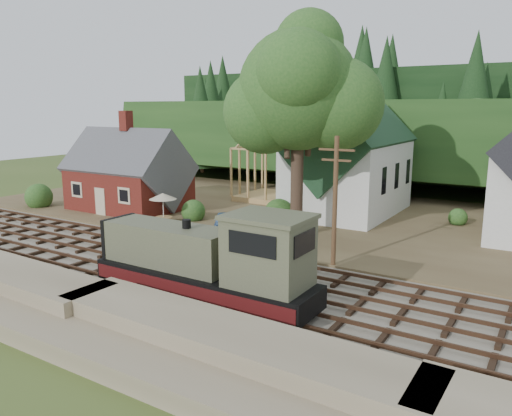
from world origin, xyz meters
The scene contains 16 objects.
ground centered at (0.00, 0.00, 0.00)m, with size 140.00×140.00×0.00m, color #384C1E.
embankment centered at (0.00, -8.50, 0.00)m, with size 64.00×5.00×1.60m, color #7F7259.
railroad_bed centered at (0.00, 0.00, 0.08)m, with size 64.00×11.00×0.16m, color #726B5B.
village_flat centered at (0.00, 18.00, 0.15)m, with size 64.00×26.00×0.30m, color brown.
hillside centered at (0.00, 42.00, 0.00)m, with size 70.00×28.00×8.00m, color #1E3F19.
ridge centered at (0.00, 58.00, 0.00)m, with size 80.00×20.00×12.00m, color black.
depot centered at (-16.00, 11.00, 3.21)m, with size 10.80×7.41×9.00m.
church centered at (2.00, 19.68, 5.18)m, with size 8.40×15.17×13.00m.
timber_frame centered at (-6.00, 22.00, 3.27)m, with size 8.20×6.20×6.99m.
lattice_tower centered at (-6.00, 28.00, 10.03)m, with size 3.20×3.20×12.12m.
big_tree centered at (2.17, 10.08, 10.22)m, with size 10.90×8.40×14.70m.
telegraph_pole_near centered at (7.00, 5.20, 4.25)m, with size 2.20×0.28×8.00m.
locomotive centered at (3.99, -3.00, 2.11)m, with size 11.89×2.97×4.76m.
car_blue centered at (-4.11, 9.38, 0.88)m, with size 1.37×3.41×1.16m, color #527AAF.
car_green centered at (-22.96, 13.38, 0.88)m, with size 1.23×3.53×1.16m, color #80A975.
patio_set centered at (-9.23, 8.14, 2.40)m, with size 2.22×2.22×2.47m.
Camera 1 is at (18.27, -21.70, 9.61)m, focal length 35.00 mm.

